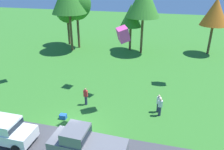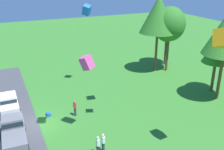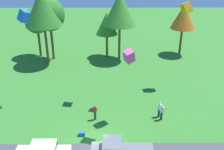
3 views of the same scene
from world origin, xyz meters
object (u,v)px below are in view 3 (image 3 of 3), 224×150
at_px(person_watching_sky, 162,112).
at_px(tree_right_of_center, 37,21).
at_px(kite_box_over_trees, 24,16).
at_px(kite_box_trailing_tail, 129,56).
at_px(tree_far_left, 184,16).
at_px(cooler_box, 82,134).
at_px(tree_lone_near, 107,24).
at_px(kite_box_high_left, 186,8).
at_px(tree_left_of_center, 49,15).
at_px(tree_center_back, 120,9).
at_px(tree_far_right, 42,7).
at_px(person_on_lawn, 95,112).
at_px(person_beside_suv, 159,109).

distance_m(person_watching_sky, tree_right_of_center, 24.81).
bearing_deg(kite_box_over_trees, kite_box_trailing_tail, -19.56).
bearing_deg(tree_far_left, kite_box_over_trees, -144.56).
bearing_deg(cooler_box, tree_lone_near, 83.68).
relative_size(kite_box_over_trees, kite_box_high_left, 0.92).
distance_m(tree_left_of_center, cooler_box, 21.11).
relative_size(tree_left_of_center, tree_center_back, 0.92).
bearing_deg(tree_far_right, tree_far_left, 9.73).
distance_m(person_watching_sky, tree_lone_near, 18.89).
distance_m(person_on_lawn, tree_lone_near, 17.96).
xyz_separation_m(tree_lone_near, kite_box_over_trees, (-8.16, -13.30, 4.30)).
height_order(tree_lone_near, kite_box_over_trees, kite_box_over_trees).
distance_m(tree_right_of_center, kite_box_high_left, 22.66).
xyz_separation_m(person_on_lawn, tree_far_left, (13.08, 18.39, 5.35)).
bearing_deg(tree_right_of_center, person_watching_sky, -47.53).
distance_m(person_beside_suv, kite_box_trailing_tail, 6.75).
distance_m(tree_lone_near, tree_far_left, 12.06).
distance_m(tree_far_left, cooler_box, 26.00).
distance_m(tree_left_of_center, tree_far_left, 20.52).
height_order(tree_far_right, tree_left_of_center, tree_far_right).
relative_size(person_beside_suv, tree_lone_near, 0.24).
bearing_deg(kite_box_over_trees, tree_right_of_center, 100.79).
distance_m(person_on_lawn, cooler_box, 2.86).
bearing_deg(kite_box_trailing_tail, person_beside_suv, 0.92).
relative_size(tree_left_of_center, cooler_box, 16.90).
xyz_separation_m(person_on_lawn, kite_box_high_left, (10.24, 7.80, 8.78)).
xyz_separation_m(tree_left_of_center, tree_lone_near, (8.42, 0.90, -1.59)).
bearing_deg(kite_box_high_left, person_beside_suv, -116.45).
bearing_deg(tree_far_right, cooler_box, -68.81).
height_order(person_on_lawn, kite_box_trailing_tail, kite_box_trailing_tail).
relative_size(tree_lone_near, kite_box_high_left, 5.79).
bearing_deg(person_on_lawn, tree_left_of_center, 114.01).
xyz_separation_m(tree_lone_near, tree_center_back, (1.93, -1.06, 2.47)).
bearing_deg(person_beside_suv, person_on_lawn, -176.37).
bearing_deg(kite_box_high_left, tree_center_back, 130.34).
bearing_deg(person_watching_sky, tree_far_right, 134.33).
bearing_deg(tree_left_of_center, kite_box_over_trees, -88.78).
distance_m(tree_right_of_center, kite_box_over_trees, 14.58).
distance_m(person_beside_suv, kite_box_over_trees, 16.63).
distance_m(person_watching_sky, cooler_box, 8.24).
xyz_separation_m(tree_far_right, cooler_box, (6.72, -17.35, -8.17)).
xyz_separation_m(person_watching_sky, tree_far_left, (6.35, 18.50, 5.35)).
height_order(tree_left_of_center, kite_box_over_trees, kite_box_over_trees).
bearing_deg(person_watching_sky, person_on_lawn, 179.10).
bearing_deg(person_on_lawn, person_beside_suv, 3.63).
distance_m(tree_center_back, kite_box_high_left, 11.30).
xyz_separation_m(person_beside_suv, tree_lone_near, (-5.47, 16.94, 4.50)).
bearing_deg(kite_box_trailing_tail, kite_box_high_left, 46.97).
bearing_deg(tree_right_of_center, person_beside_suv, -46.98).
bearing_deg(person_beside_suv, kite_box_over_trees, 165.08).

